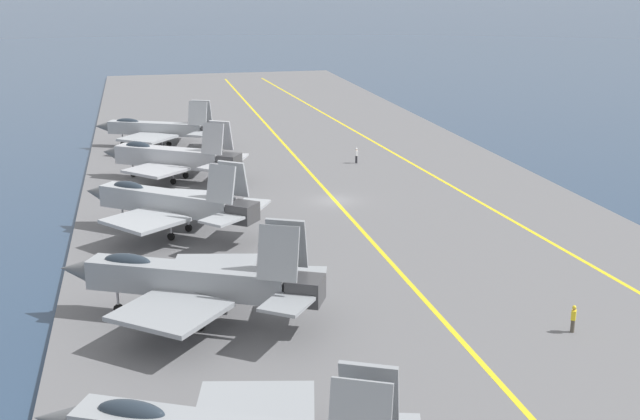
{
  "coord_description": "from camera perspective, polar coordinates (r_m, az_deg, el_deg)",
  "views": [
    {
      "loc": [
        -70.04,
        17.4,
        20.83
      ],
      "look_at": [
        -10.95,
        3.93,
        2.9
      ],
      "focal_mm": 45.0,
      "sensor_mm": 36.0,
      "label": 1
    }
  ],
  "objects": [
    {
      "name": "parked_jet_fourth",
      "position": [
        83.12,
        -10.54,
        3.71
      ],
      "size": [
        12.63,
        15.24,
        6.42
      ],
      "color": "#A8AAAF",
      "rests_on": "carrier_deck"
    },
    {
      "name": "deck_stripe_centerline",
      "position": [
        75.0,
        1.07,
        0.68
      ],
      "size": [
        184.4,
        0.36,
        0.01
      ],
      "primitive_type": "cube",
      "color": "yellow",
      "rests_on": "carrier_deck"
    },
    {
      "name": "ground_plane",
      "position": [
        75.11,
        1.07,
        0.38
      ],
      "size": [
        2000.0,
        2000.0,
        0.0
      ],
      "primitive_type": "plane",
      "color": "navy"
    },
    {
      "name": "deck_stripe_foul_line",
      "position": [
        78.96,
        10.14,
        1.23
      ],
      "size": [
        184.1,
        11.23,
        0.01
      ],
      "primitive_type": "cube",
      "rotation": [
        0.0,
        0.0,
        0.06
      ],
      "color": "yellow",
      "rests_on": "carrier_deck"
    },
    {
      "name": "crew_yellow_vest",
      "position": [
        49.97,
        17.57,
        -7.3
      ],
      "size": [
        0.46,
        0.44,
        1.71
      ],
      "color": "#4C473D",
      "rests_on": "carrier_deck"
    },
    {
      "name": "carrier_deck",
      "position": [
        75.06,
        1.07,
        0.53
      ],
      "size": [
        204.89,
        46.59,
        0.4
      ],
      "primitive_type": "cube",
      "color": "slate",
      "rests_on": "ground"
    },
    {
      "name": "parked_jet_fifth",
      "position": [
        99.43,
        -11.36,
        5.68
      ],
      "size": [
        12.81,
        15.87,
        5.93
      ],
      "color": "#9EA3A8",
      "rests_on": "carrier_deck"
    },
    {
      "name": "parked_jet_second",
      "position": [
        49.11,
        -9.08,
        -4.93
      ],
      "size": [
        13.01,
        16.72,
        6.74
      ],
      "color": "gray",
      "rests_on": "carrier_deck"
    },
    {
      "name": "crew_white_vest",
      "position": [
        89.84,
        2.6,
        3.95
      ],
      "size": [
        0.4,
        0.29,
        1.75
      ],
      "color": "#232328",
      "rests_on": "carrier_deck"
    },
    {
      "name": "parked_jet_third",
      "position": [
        65.67,
        -10.65,
        0.53
      ],
      "size": [
        13.41,
        15.28,
        6.5
      ],
      "color": "#9EA3A8",
      "rests_on": "carrier_deck"
    }
  ]
}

